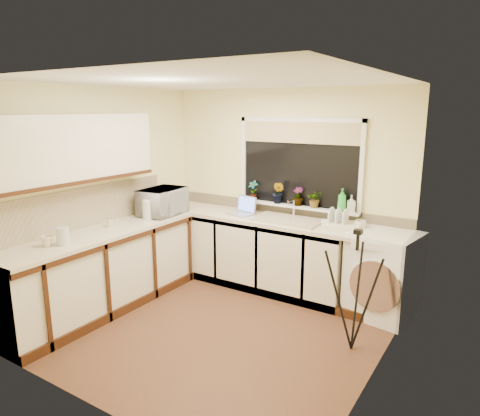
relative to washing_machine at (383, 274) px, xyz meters
name	(u,v)px	position (x,y,z in m)	size (l,w,h in m)	color
floor	(216,327)	(-1.36, -1.20, -0.46)	(3.20, 3.20, 0.00)	brown
ceiling	(213,81)	(-1.36, -1.20, 1.99)	(3.20, 3.20, 0.00)	white
wall_back	(284,189)	(-1.36, 0.30, 0.76)	(3.20, 3.20, 0.00)	#F5E9A3
wall_front	(87,254)	(-1.36, -2.70, 0.76)	(3.20, 3.20, 0.00)	#F5E9A3
wall_left	(102,195)	(-2.96, -1.20, 0.76)	(3.00, 3.00, 0.00)	#F5E9A3
wall_right	(381,237)	(0.24, -1.20, 0.76)	(3.00, 3.00, 0.00)	#F5E9A3
base_cabinet_back	(249,251)	(-1.68, 0.00, -0.03)	(2.55, 0.60, 0.86)	silver
base_cabinet_left	(104,272)	(-2.66, -1.50, -0.03)	(0.54, 2.40, 0.86)	silver
worktop_back	(272,220)	(-1.36, 0.00, 0.42)	(3.20, 0.60, 0.04)	beige
worktop_left	(102,233)	(-2.66, -1.50, 0.42)	(0.60, 2.40, 0.04)	beige
upper_cabinet	(74,149)	(-2.80, -1.65, 1.34)	(0.28, 1.90, 0.70)	silver
splashback_left	(82,208)	(-2.95, -1.50, 0.66)	(0.02, 2.40, 0.45)	beige
splashback_back	(283,208)	(-1.36, 0.28, 0.51)	(3.20, 0.02, 0.14)	beige
window_glass	(299,164)	(-1.16, 0.28, 1.09)	(1.50, 0.02, 1.00)	black
window_blind	(299,133)	(-1.16, 0.26, 1.46)	(1.50, 0.02, 0.25)	tan
windowsill	(296,206)	(-1.16, 0.23, 0.57)	(1.60, 0.14, 0.03)	white
sink	(287,220)	(-1.16, 0.00, 0.45)	(0.82, 0.46, 0.03)	tan
faucet	(294,208)	(-1.16, 0.18, 0.56)	(0.03, 0.03, 0.24)	silver
washing_machine	(383,274)	(0.00, 0.00, 0.00)	(0.65, 0.63, 0.93)	white
laptop	(243,209)	(-1.78, 0.00, 0.50)	(0.35, 0.31, 0.23)	#A09FA7
kettle	(149,209)	(-2.64, -0.78, 0.55)	(0.17, 0.17, 0.22)	silver
dish_rack	(340,225)	(-0.52, 0.01, 0.47)	(0.40, 0.30, 0.06)	white
tripod	(355,291)	(-0.04, -0.86, 0.12)	(0.57, 0.57, 1.16)	black
glass_jug	(63,236)	(-2.59, -2.03, 0.52)	(0.12, 0.12, 0.18)	silver
steel_jar	(110,222)	(-2.72, -1.32, 0.49)	(0.07, 0.07, 0.10)	silver
microwave	(163,202)	(-2.63, -0.55, 0.60)	(0.59, 0.40, 0.33)	silver
plant_a	(253,190)	(-1.75, 0.20, 0.71)	(0.13, 0.09, 0.25)	#999999
plant_b	(278,193)	(-1.38, 0.19, 0.72)	(0.15, 0.12, 0.27)	#999999
plant_c	(298,196)	(-1.13, 0.21, 0.70)	(0.13, 0.13, 0.23)	#999999
plant_d	(315,199)	(-0.91, 0.21, 0.69)	(0.18, 0.16, 0.20)	#999999
soap_bottle_green	(342,200)	(-0.57, 0.19, 0.72)	(0.10, 0.10, 0.27)	green
soap_bottle_clear	(351,204)	(-0.46, 0.21, 0.69)	(0.09, 0.09, 0.20)	#999999
cup_back	(360,225)	(-0.31, 0.08, 0.49)	(0.13, 0.13, 0.10)	silver
cup_left	(47,241)	(-2.68, -2.15, 0.49)	(0.11, 0.11, 0.10)	beige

